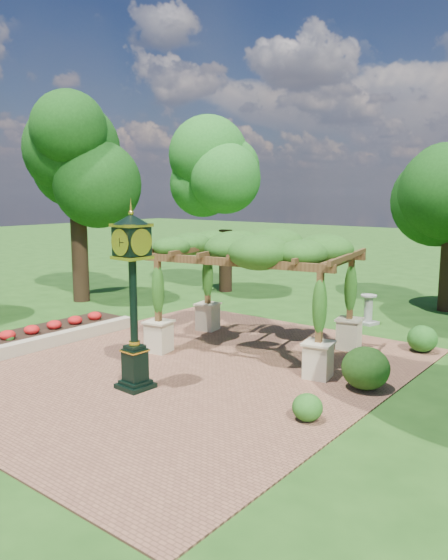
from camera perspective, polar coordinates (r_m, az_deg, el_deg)
The scene contains 12 objects.
ground at distance 14.06m, azimuth -6.43°, elevation -10.18°, with size 120.00×120.00×0.00m, color #1E4714.
brick_plaza at distance 14.74m, azimuth -3.66°, elevation -9.13°, with size 10.00×12.00×0.04m, color brown.
border_wall at distance 17.69m, azimuth -15.99°, elevation -5.74°, with size 0.35×5.00×0.40m, color #C6B793.
flower_bed at distance 18.42m, azimuth -17.63°, elevation -5.29°, with size 1.50×5.00×0.36m, color red.
pedestal_clock at distance 12.76m, azimuth -9.51°, elevation -0.55°, with size 0.87×0.87×4.21m.
pergola at distance 15.68m, azimuth 3.32°, elevation 2.72°, with size 6.12×4.44×3.52m.
sundial at distance 20.02m, azimuth 14.83°, elevation -3.19°, with size 0.71×0.71×1.06m.
shrub_front at distance 11.51m, azimuth 8.71°, elevation -13.02°, with size 0.63×0.63×0.56m, color #235A19.
shrub_mid at distance 13.42m, azimuth 14.59°, elevation -8.91°, with size 1.13×1.13×1.02m, color #214914.
shrub_back at distance 16.97m, azimuth 20.01°, elevation -5.79°, with size 0.86×0.86×0.78m, color #1F5618.
tree_west_near at distance 23.93m, azimuth -15.25°, elevation 12.66°, with size 3.71×3.71×9.12m.
tree_west_far at distance 25.42m, azimuth 0.17°, elevation 10.28°, with size 3.48×3.48×7.50m.
Camera 1 is at (9.38, -9.38, 4.66)m, focal length 35.00 mm.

